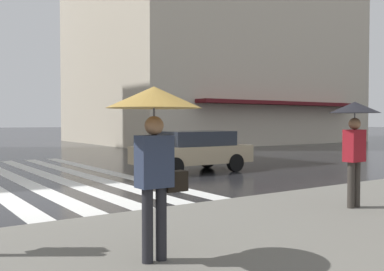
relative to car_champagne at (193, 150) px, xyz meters
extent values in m
plane|color=black|center=(-2.50, 6.08, -0.76)|extent=(220.00, 220.00, 0.00)
cube|color=silver|center=(1.50, 2.52, -0.75)|extent=(13.00, 0.50, 0.01)
cube|color=silver|center=(1.50, 3.52, -0.75)|extent=(13.00, 0.50, 0.01)
cube|color=silver|center=(1.50, 4.52, -0.75)|extent=(13.00, 0.50, 0.01)
cube|color=silver|center=(1.50, 5.52, -0.75)|extent=(13.00, 0.50, 0.01)
cube|color=beige|center=(18.14, -14.36, 9.76)|extent=(16.28, 21.11, 21.04)
cube|color=#591419|center=(9.40, -14.36, 2.24)|extent=(1.20, 14.78, 0.24)
cube|color=tan|center=(0.00, 0.04, -0.15)|extent=(1.75, 4.10, 0.60)
cube|color=#232833|center=(0.00, -0.11, 0.40)|extent=(1.54, 2.46, 0.50)
cylinder|color=black|center=(-0.82, 1.29, -0.45)|extent=(0.20, 0.62, 0.62)
cylinder|color=black|center=(0.83, 1.29, -0.45)|extent=(0.20, 0.62, 0.62)
cylinder|color=black|center=(-0.82, -1.21, -0.45)|extent=(0.20, 0.62, 0.62)
cylinder|color=black|center=(0.83, -1.21, -0.45)|extent=(0.20, 0.62, 0.62)
cube|color=#2D3851|center=(-8.23, 6.19, 0.55)|extent=(0.24, 0.40, 0.60)
sphere|color=#936B4C|center=(-8.23, 6.19, 0.96)|extent=(0.22, 0.22, 0.22)
cylinder|color=#232328|center=(-8.23, 6.28, -0.18)|extent=(0.13, 0.13, 0.86)
cylinder|color=#232328|center=(-8.23, 6.10, -0.18)|extent=(0.13, 0.13, 0.86)
cube|color=black|center=(-8.23, 5.91, 0.30)|extent=(0.16, 0.28, 0.24)
cone|color=#A57F38|center=(-8.23, 6.19, 1.29)|extent=(1.10, 1.10, 0.25)
cylinder|color=#4C4C51|center=(-8.23, 6.19, 0.76)|extent=(0.02, 0.02, 0.81)
cube|color=maroon|center=(-7.56, 1.55, 0.55)|extent=(0.25, 0.41, 0.60)
sphere|color=#936B4C|center=(-7.56, 1.55, 0.96)|extent=(0.22, 0.22, 0.22)
cylinder|color=#38332D|center=(-7.56, 1.64, -0.18)|extent=(0.13, 0.13, 0.86)
cylinder|color=#38332D|center=(-7.56, 1.46, -0.18)|extent=(0.13, 0.13, 0.86)
cone|color=black|center=(-7.56, 1.55, 1.27)|extent=(0.92, 0.92, 0.21)
cylinder|color=#4C4C51|center=(-7.56, 1.55, 0.76)|extent=(0.02, 0.02, 0.81)
camera|label=1|loc=(-12.66, 8.69, 1.02)|focal=41.45mm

